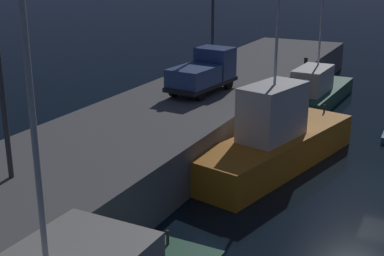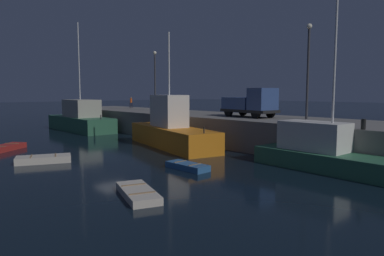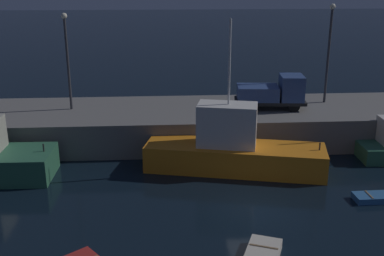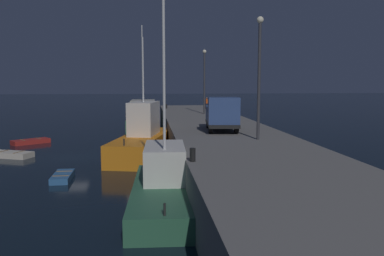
# 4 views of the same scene
# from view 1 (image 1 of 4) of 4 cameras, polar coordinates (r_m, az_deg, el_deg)

# --- Properties ---
(pier_quay) EXTENTS (56.26, 8.23, 2.53)m
(pier_quay) POSITION_cam_1_polar(r_m,az_deg,el_deg) (30.90, -2.30, 0.16)
(pier_quay) COLOR slate
(pier_quay) RESTS_ON ground
(fishing_trawler_red) EXTENTS (12.16, 5.67, 9.94)m
(fishing_trawler_red) POSITION_cam_1_polar(r_m,az_deg,el_deg) (28.23, 8.88, -1.37)
(fishing_trawler_red) COLOR orange
(fishing_trawler_red) RESTS_ON ground
(fishing_boat_blue) EXTENTS (9.99, 3.59, 10.39)m
(fishing_boat_blue) POSITION_cam_1_polar(r_m,az_deg,el_deg) (41.44, 13.02, 3.94)
(fishing_boat_blue) COLOR #2D6647
(fishing_boat_blue) RESTS_ON ground
(lamp_post_east) EXTENTS (0.44, 0.44, 7.82)m
(lamp_post_east) POSITION_cam_1_polar(r_m,az_deg,el_deg) (37.64, 2.24, 12.43)
(lamp_post_east) COLOR #38383D
(lamp_post_east) RESTS_ON pier_quay
(utility_truck) EXTENTS (5.56, 2.73, 2.61)m
(utility_truck) POSITION_cam_1_polar(r_m,az_deg,el_deg) (33.33, 1.28, 5.96)
(utility_truck) COLOR black
(utility_truck) RESTS_ON pier_quay
(bollard_west) EXTENTS (0.28, 0.28, 0.64)m
(bollard_west) POSITION_cam_1_polar(r_m,az_deg,el_deg) (42.81, 12.04, 6.95)
(bollard_west) COLOR black
(bollard_west) RESTS_ON pier_quay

